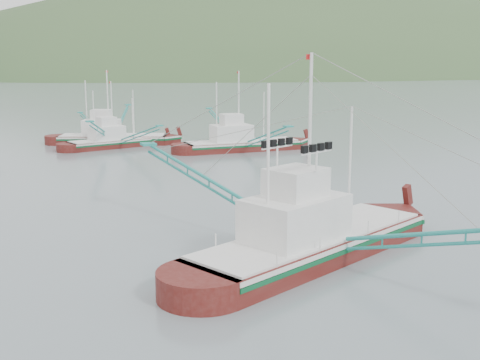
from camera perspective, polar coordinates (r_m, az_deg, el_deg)
name	(u,v)px	position (r m, az deg, el deg)	size (l,w,h in m)	color
ground	(281,251)	(35.82, 3.92, -6.74)	(1200.00, 1200.00, 0.00)	slate
main_boat	(313,216)	(34.08, 6.89, -3.36)	(17.34, 29.34, 12.37)	#4B100C
bg_boat_right	(241,139)	(75.23, 0.07, 3.91)	(14.64, 26.23, 10.62)	#4B100C
bg_boat_far	(115,134)	(79.86, -11.77, 4.25)	(12.96, 22.33, 9.18)	#4B100C
bg_boat_extra	(112,128)	(83.15, -12.07, 4.83)	(14.84, 25.06, 10.62)	#4B100C
headland_right	(295,74)	(526.63, 5.28, 9.98)	(684.00, 432.00, 306.00)	#34512A
ridge_distant	(25,73)	(591.99, -19.71, 9.51)	(960.00, 400.00, 240.00)	slate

